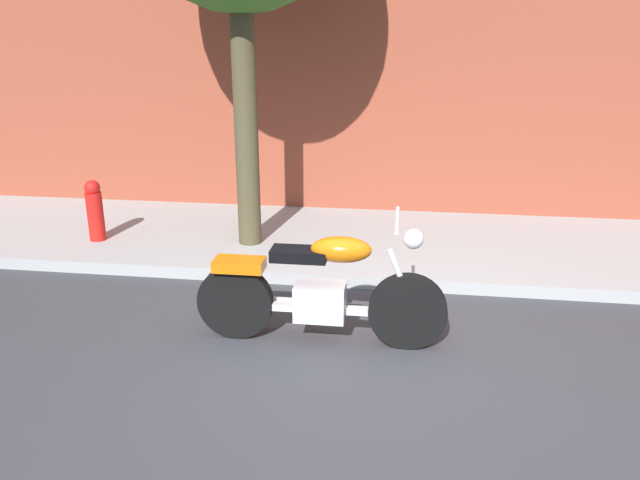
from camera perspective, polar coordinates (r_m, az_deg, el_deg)
name	(u,v)px	position (r m, az deg, el deg)	size (l,w,h in m)	color
ground_plane	(370,365)	(5.21, 4.68, -11.48)	(60.00, 60.00, 0.00)	#38383D
sidewalk	(385,244)	(7.85, 6.06, -0.35)	(19.13, 2.67, 0.14)	#A0A0A0
motorcycle	(320,291)	(5.35, -0.01, -4.78)	(2.20, 0.70, 1.18)	black
fire_hydrant	(96,216)	(8.14, -20.09, 2.14)	(0.20, 0.20, 0.91)	red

